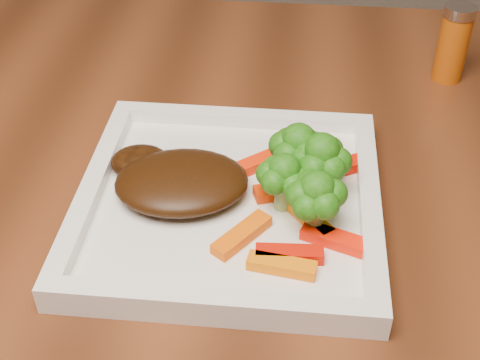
{
  "coord_description": "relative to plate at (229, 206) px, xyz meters",
  "views": [
    {
      "loc": [
        -0.02,
        -0.57,
        1.16
      ],
      "look_at": [
        -0.07,
        -0.12,
        0.79
      ],
      "focal_mm": 50.0,
      "sensor_mm": 36.0,
      "label": 1
    }
  ],
  "objects": [
    {
      "name": "broccoli_0",
      "position": [
        0.06,
        0.03,
        0.04
      ],
      "size": [
        0.08,
        0.08,
        0.07
      ],
      "primitive_type": null,
      "rotation": [
        0.0,
        0.0,
        -0.4
      ],
      "color": "#1D5F0F",
      "rests_on": "plate"
    },
    {
      "name": "broccoli_2",
      "position": [
        0.08,
        -0.03,
        0.04
      ],
      "size": [
        0.06,
        0.06,
        0.06
      ],
      "primitive_type": null,
      "rotation": [
        0.0,
        0.0,
        0.1
      ],
      "color": "#2A6410",
      "rests_on": "plate"
    },
    {
      "name": "spice_shaker",
      "position": [
        0.23,
        0.26,
        0.04
      ],
      "size": [
        0.05,
        0.05,
        0.09
      ],
      "primitive_type": "cylinder",
      "rotation": [
        0.0,
        0.0,
        0.42
      ],
      "color": "#B24B09",
      "rests_on": "dining_table"
    },
    {
      "name": "carrot_3",
      "position": [
        0.1,
        0.05,
        0.01
      ],
      "size": [
        0.06,
        0.05,
        0.01
      ],
      "primitive_type": "cube",
      "rotation": [
        0.0,
        0.0,
        0.48
      ],
      "color": "red",
      "rests_on": "plate"
    },
    {
      "name": "carrot_0",
      "position": [
        0.05,
        -0.08,
        0.01
      ],
      "size": [
        0.06,
        0.02,
        0.01
      ],
      "primitive_type": "cube",
      "rotation": [
        0.0,
        0.0,
        -0.15
      ],
      "color": "orange",
      "rests_on": "plate"
    },
    {
      "name": "carrot_6",
      "position": [
        0.05,
        0.01,
        0.01
      ],
      "size": [
        0.07,
        0.04,
        0.01
      ],
      "primitive_type": "cube",
      "rotation": [
        0.0,
        0.0,
        0.34
      ],
      "color": "#EE3503",
      "rests_on": "plate"
    },
    {
      "name": "carrot_1",
      "position": [
        0.1,
        -0.05,
        0.01
      ],
      "size": [
        0.06,
        0.04,
        0.01
      ],
      "primitive_type": "cube",
      "rotation": [
        0.0,
        0.0,
        -0.35
      ],
      "color": "#FF1D04",
      "rests_on": "plate"
    },
    {
      "name": "broccoli_1",
      "position": [
        0.08,
        0.02,
        0.04
      ],
      "size": [
        0.07,
        0.07,
        0.06
      ],
      "primitive_type": null,
      "rotation": [
        0.0,
        0.0,
        0.13
      ],
      "color": "#246711",
      "rests_on": "plate"
    },
    {
      "name": "carrot_2",
      "position": [
        0.02,
        -0.05,
        0.01
      ],
      "size": [
        0.05,
        0.06,
        0.01
      ],
      "primitive_type": "cube",
      "rotation": [
        0.0,
        0.0,
        0.94
      ],
      "color": "#F35D03",
      "rests_on": "plate"
    },
    {
      "name": "broccoli_3",
      "position": [
        0.05,
        -0.0,
        0.04
      ],
      "size": [
        0.05,
        0.05,
        0.06
      ],
      "primitive_type": null,
      "rotation": [
        0.0,
        0.0,
        0.02
      ],
      "color": "#376C12",
      "rests_on": "plate"
    },
    {
      "name": "carrot_4",
      "position": [
        0.02,
        0.05,
        0.01
      ],
      "size": [
        0.05,
        0.05,
        0.01
      ],
      "primitive_type": "cube",
      "rotation": [
        0.0,
        0.0,
        0.69
      ],
      "color": "#FF2A04",
      "rests_on": "plate"
    },
    {
      "name": "steak",
      "position": [
        -0.04,
        0.0,
        0.02
      ],
      "size": [
        0.14,
        0.11,
        0.03
      ],
      "primitive_type": "ellipsoid",
      "rotation": [
        0.0,
        0.0,
        0.16
      ],
      "color": "#391D08",
      "rests_on": "plate"
    },
    {
      "name": "carrot_7",
      "position": [
        0.06,
        -0.07,
        0.01
      ],
      "size": [
        0.06,
        0.02,
        0.01
      ],
      "primitive_type": "cube",
      "rotation": [
        0.0,
        0.0,
        0.05
      ],
      "color": "red",
      "rests_on": "plate"
    },
    {
      "name": "plate",
      "position": [
        0.0,
        0.0,
        0.0
      ],
      "size": [
        0.27,
        0.27,
        0.01
      ],
      "primitive_type": "cube",
      "color": "white",
      "rests_on": "dining_table"
    },
    {
      "name": "carrot_5",
      "position": [
        0.07,
        -0.02,
        0.01
      ],
      "size": [
        0.04,
        0.05,
        0.01
      ],
      "primitive_type": "cube",
      "rotation": [
        0.0,
        0.0,
        -0.89
      ],
      "color": "orange",
      "rests_on": "plate"
    }
  ]
}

